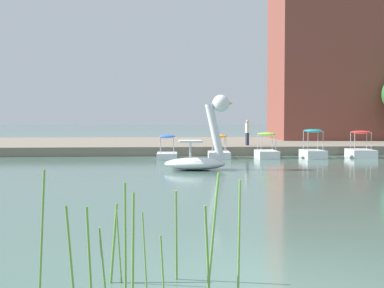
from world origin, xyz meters
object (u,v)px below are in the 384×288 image
(pedal_boat_lime, at_px, (267,150))
(pedal_boat_red, at_px, (361,150))
(pedal_boat_teal, at_px, (313,149))
(person_on_path, at_px, (247,132))
(pedal_boat_orange, at_px, (219,151))
(pedal_boat_blue, at_px, (167,152))
(swan_boat, at_px, (202,150))

(pedal_boat_lime, xyz_separation_m, pedal_boat_red, (5.78, 0.07, -0.03))
(pedal_boat_teal, relative_size, person_on_path, 1.31)
(pedal_boat_orange, xyz_separation_m, pedal_boat_teal, (5.58, -0.33, 0.10))
(pedal_boat_blue, height_order, person_on_path, person_on_path)
(pedal_boat_orange, relative_size, pedal_boat_lime, 0.99)
(pedal_boat_orange, height_order, pedal_boat_red, pedal_boat_red)
(pedal_boat_red, bearing_deg, person_on_path, 149.08)
(swan_boat, bearing_deg, pedal_boat_orange, 76.37)
(pedal_boat_lime, bearing_deg, person_on_path, 96.89)
(pedal_boat_lime, height_order, person_on_path, person_on_path)
(pedal_boat_blue, distance_m, person_on_path, 6.83)
(pedal_boat_blue, bearing_deg, person_on_path, 35.92)
(swan_boat, relative_size, pedal_boat_blue, 1.60)
(person_on_path, bearing_deg, swan_boat, -110.95)
(pedal_boat_blue, distance_m, pedal_boat_lime, 5.93)
(pedal_boat_teal, bearing_deg, person_on_path, 128.22)
(swan_boat, height_order, pedal_boat_orange, swan_boat)
(pedal_boat_orange, height_order, pedal_boat_lime, pedal_boat_lime)
(pedal_boat_red, relative_size, person_on_path, 1.47)
(pedal_boat_teal, bearing_deg, swan_boat, -138.00)
(pedal_boat_orange, distance_m, pedal_boat_teal, 5.59)
(swan_boat, relative_size, pedal_boat_lime, 1.47)
(person_on_path, bearing_deg, pedal_boat_red, -30.92)
(pedal_boat_blue, xyz_separation_m, pedal_boat_lime, (5.93, 0.15, 0.07))
(pedal_boat_blue, bearing_deg, pedal_boat_red, 1.08)
(pedal_boat_red, bearing_deg, pedal_boat_teal, -174.14)
(swan_boat, distance_m, pedal_boat_red, 12.36)
(pedal_boat_blue, relative_size, pedal_boat_red, 0.84)
(swan_boat, distance_m, person_on_path, 11.33)
(pedal_boat_blue, bearing_deg, swan_boat, -77.89)
(swan_boat, bearing_deg, pedal_boat_lime, 56.32)
(pedal_boat_orange, bearing_deg, swan_boat, -103.63)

